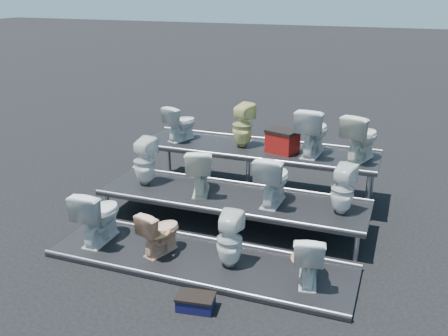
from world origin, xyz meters
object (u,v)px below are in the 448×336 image
(toilet_4, at_px, (144,161))
(step_stool, at_px, (196,303))
(toilet_1, at_px, (160,231))
(toilet_2, at_px, (230,240))
(toilet_5, at_px, (200,170))
(toilet_0, at_px, (99,215))
(toilet_3, at_px, (309,257))
(toilet_10, at_px, (313,131))
(toilet_9, at_px, (242,125))
(toilet_6, at_px, (273,179))
(red_crate, at_px, (282,142))
(toilet_7, at_px, (343,189))
(toilet_8, at_px, (181,123))
(toilet_11, at_px, (361,137))

(toilet_4, distance_m, step_stool, 3.04)
(toilet_1, xyz_separation_m, toilet_2, (1.02, 0.00, 0.06))
(toilet_5, bearing_deg, toilet_0, 33.60)
(toilet_3, xyz_separation_m, step_stool, (-1.12, -0.96, -0.32))
(toilet_5, relative_size, toilet_10, 0.90)
(toilet_9, bearing_deg, toilet_2, 126.34)
(toilet_3, distance_m, toilet_5, 2.43)
(toilet_6, bearing_deg, toilet_10, -101.23)
(toilet_10, distance_m, red_crate, 0.56)
(toilet_7, bearing_deg, step_stool, 73.64)
(toilet_0, distance_m, toilet_7, 3.52)
(toilet_8, relative_size, step_stool, 1.52)
(toilet_7, height_order, toilet_11, toilet_11)
(toilet_2, bearing_deg, toilet_9, -75.84)
(toilet_1, bearing_deg, toilet_5, -74.39)
(toilet_2, bearing_deg, toilet_1, -0.92)
(red_crate, relative_size, step_stool, 1.13)
(toilet_5, relative_size, toilet_11, 0.95)
(toilet_5, distance_m, toilet_8, 1.64)
(toilet_3, relative_size, toilet_11, 0.87)
(toilet_7, xyz_separation_m, toilet_11, (0.08, 1.30, 0.43))
(toilet_1, height_order, toilet_8, toilet_8)
(toilet_4, distance_m, toilet_8, 1.34)
(toilet_4, distance_m, toilet_6, 2.18)
(toilet_8, xyz_separation_m, toilet_11, (3.22, 0.00, 0.07))
(toilet_11, relative_size, step_stool, 1.84)
(toilet_1, distance_m, red_crate, 2.84)
(toilet_0, height_order, toilet_6, toilet_6)
(toilet_6, distance_m, toilet_11, 1.75)
(toilet_5, xyz_separation_m, step_stool, (0.89, -2.26, -0.75))
(toilet_8, bearing_deg, toilet_0, 108.34)
(toilet_8, distance_m, red_crate, 1.94)
(toilet_9, bearing_deg, toilet_4, 67.34)
(toilet_3, height_order, toilet_7, toilet_7)
(toilet_1, height_order, toilet_5, toilet_5)
(toilet_0, xyz_separation_m, toilet_8, (0.11, 2.60, 0.72))
(toilet_1, xyz_separation_m, toilet_4, (-0.93, 1.30, 0.47))
(toilet_2, height_order, toilet_9, toilet_9)
(toilet_0, height_order, toilet_7, toilet_7)
(toilet_11, distance_m, step_stool, 4.00)
(toilet_6, bearing_deg, step_stool, 84.89)
(toilet_7, relative_size, step_stool, 1.72)
(toilet_2, bearing_deg, toilet_11, -117.97)
(red_crate, bearing_deg, toilet_10, 22.58)
(toilet_0, height_order, toilet_2, toilet_0)
(toilet_5, relative_size, step_stool, 1.74)
(toilet_5, distance_m, toilet_9, 1.39)
(toilet_3, height_order, step_stool, toilet_3)
(toilet_7, bearing_deg, toilet_3, 95.17)
(toilet_5, height_order, step_stool, toilet_5)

